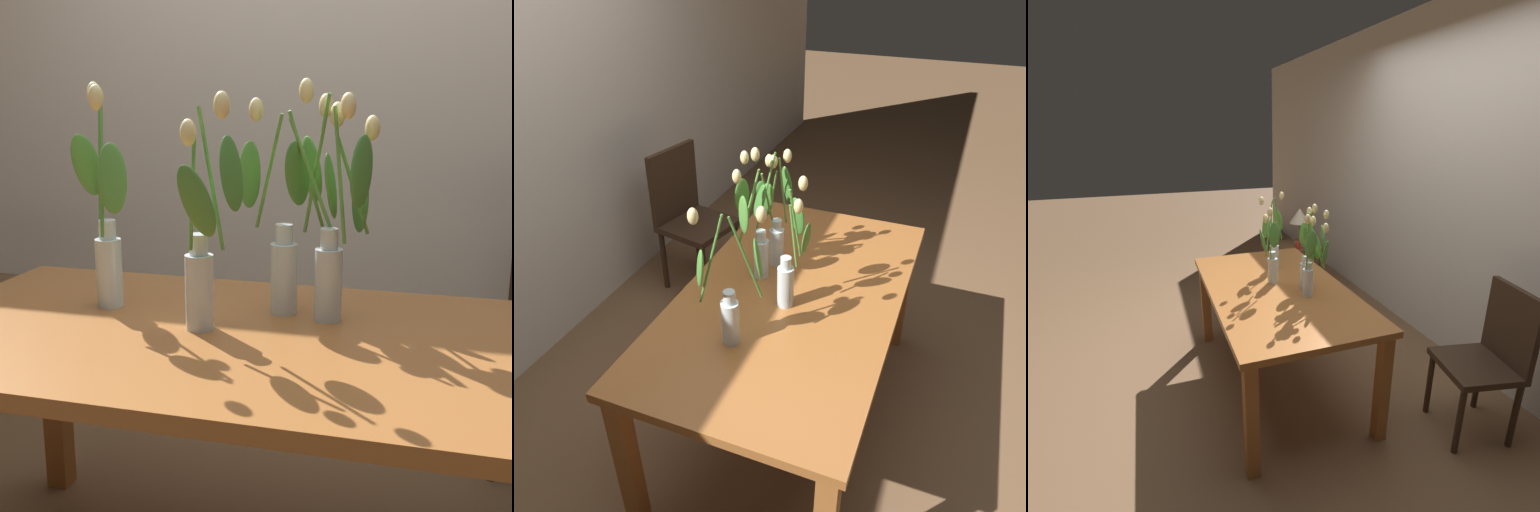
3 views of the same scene
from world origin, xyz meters
The scene contains 7 objects.
ground_plane centered at (0.00, 0.00, 0.00)m, with size 18.00×18.00×0.00m, color brown.
dining_table centered at (0.00, 0.00, 0.65)m, with size 1.60×0.90×0.74m.
tulip_vase_0 centered at (0.20, 0.16, 0.96)m, with size 0.23×0.20×0.58m.
tulip_vase_1 centered at (-0.38, 0.10, 0.94)m, with size 0.24×0.24×0.58m.
tulip_vase_2 centered at (-0.07, -0.02, 0.93)m, with size 0.16×0.13×0.55m.
tulip_vase_3 centered at (0.09, 0.20, 0.96)m, with size 0.27×0.18×0.55m.
dining_chair centered at (0.87, 1.02, 0.52)m, with size 0.47×0.47×0.93m.
Camera 2 is at (-1.73, -0.59, 2.06)m, focal length 36.84 mm.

